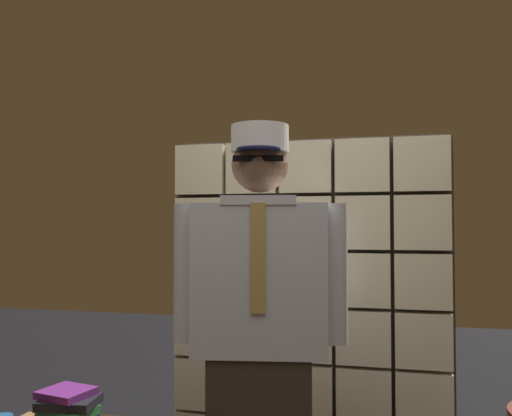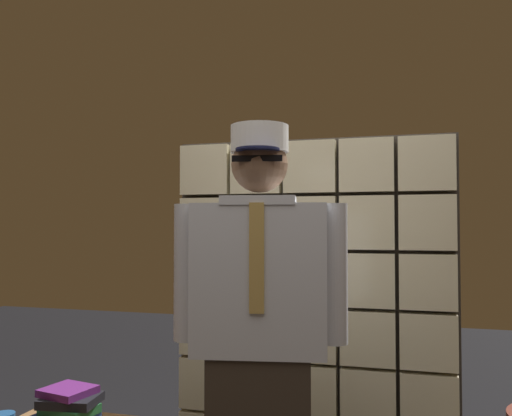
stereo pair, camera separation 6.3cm
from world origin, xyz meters
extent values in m
cube|color=beige|center=(-0.61, 1.35, 0.45)|extent=(0.29, 0.08, 0.29)
cube|color=beige|center=(-0.31, 1.35, 0.45)|extent=(0.29, 0.08, 0.29)
cube|color=beige|center=(0.00, 1.35, 0.45)|extent=(0.29, 0.08, 0.29)
cube|color=beige|center=(0.31, 1.35, 0.45)|extent=(0.29, 0.08, 0.29)
cube|color=beige|center=(0.61, 1.35, 0.45)|extent=(0.29, 0.08, 0.29)
cube|color=beige|center=(-0.61, 1.35, 0.75)|extent=(0.29, 0.08, 0.29)
cube|color=beige|center=(-0.31, 1.35, 0.75)|extent=(0.29, 0.08, 0.29)
cube|color=beige|center=(0.00, 1.35, 0.75)|extent=(0.29, 0.08, 0.29)
cube|color=beige|center=(0.31, 1.35, 0.75)|extent=(0.29, 0.08, 0.29)
cube|color=beige|center=(0.61, 1.35, 0.75)|extent=(0.29, 0.08, 0.29)
cube|color=beige|center=(-0.61, 1.35, 1.06)|extent=(0.29, 0.08, 0.29)
cube|color=beige|center=(-0.31, 1.35, 1.06)|extent=(0.29, 0.08, 0.29)
cube|color=beige|center=(0.00, 1.35, 1.06)|extent=(0.29, 0.08, 0.29)
cube|color=beige|center=(0.31, 1.35, 1.06)|extent=(0.29, 0.08, 0.29)
cube|color=beige|center=(0.61, 1.35, 1.06)|extent=(0.29, 0.08, 0.29)
cube|color=beige|center=(-0.61, 1.35, 1.37)|extent=(0.29, 0.08, 0.29)
cube|color=beige|center=(-0.31, 1.35, 1.37)|extent=(0.29, 0.08, 0.29)
cube|color=beige|center=(0.00, 1.35, 1.37)|extent=(0.29, 0.08, 0.29)
cube|color=beige|center=(0.31, 1.35, 1.37)|extent=(0.29, 0.08, 0.29)
cube|color=beige|center=(0.61, 1.35, 1.37)|extent=(0.29, 0.08, 0.29)
cube|color=beige|center=(-0.61, 1.35, 1.67)|extent=(0.29, 0.08, 0.29)
cube|color=beige|center=(-0.31, 1.35, 1.67)|extent=(0.29, 0.08, 0.29)
cube|color=beige|center=(0.00, 1.35, 1.67)|extent=(0.29, 0.08, 0.29)
cube|color=beige|center=(0.31, 1.35, 1.67)|extent=(0.29, 0.08, 0.29)
cube|color=beige|center=(0.61, 1.35, 1.67)|extent=(0.29, 0.08, 0.29)
cube|color=#38332D|center=(0.00, 1.40, 0.91)|extent=(1.55, 0.02, 1.85)
cube|color=silver|center=(-0.06, 0.52, 1.14)|extent=(0.56, 0.31, 0.60)
cube|color=tan|center=(-0.04, 0.40, 1.23)|extent=(0.06, 0.02, 0.42)
cube|color=silver|center=(-0.06, 0.52, 1.45)|extent=(0.33, 0.28, 0.04)
sphere|color=#846047|center=(-0.06, 0.52, 1.59)|extent=(0.23, 0.23, 0.23)
ellipsoid|color=black|center=(-0.05, 0.47, 1.55)|extent=(0.16, 0.10, 0.10)
cube|color=black|center=(-0.04, 0.41, 1.60)|extent=(0.19, 0.04, 0.02)
cylinder|color=#191E47|center=(-0.05, 0.43, 1.64)|extent=(0.20, 0.20, 0.01)
cylinder|color=white|center=(-0.06, 0.52, 1.70)|extent=(0.23, 0.23, 0.11)
cylinder|color=silver|center=(0.23, 0.57, 1.16)|extent=(0.12, 0.12, 0.55)
cylinder|color=silver|center=(-0.35, 0.47, 1.16)|extent=(0.12, 0.12, 0.55)
cube|color=#1E592D|center=(-0.77, 0.30, 0.63)|extent=(0.22, 0.17, 0.03)
cube|color=black|center=(-0.77, 0.31, 0.66)|extent=(0.23, 0.19, 0.03)
cube|color=#591E66|center=(-0.79, 0.32, 0.69)|extent=(0.21, 0.20, 0.03)
camera|label=1|loc=(0.43, -1.54, 1.35)|focal=37.29mm
camera|label=2|loc=(0.49, -1.53, 1.35)|focal=37.29mm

